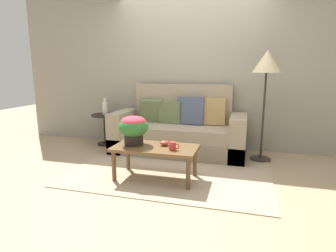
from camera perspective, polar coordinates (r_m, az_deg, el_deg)
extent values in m
plane|color=tan|center=(3.78, 0.78, -9.04)|extent=(14.00, 14.00, 0.00)
cube|color=gray|center=(4.83, 4.93, 11.82)|extent=(6.40, 0.12, 2.71)
cube|color=tan|center=(3.74, 0.63, -9.17)|extent=(2.54, 1.79, 0.01)
cube|color=gray|center=(4.49, 2.01, -4.00)|extent=(2.10, 0.86, 0.25)
cube|color=gray|center=(4.42, 1.97, -1.23)|extent=(1.63, 0.77, 0.20)
cube|color=gray|center=(4.72, 3.06, 3.33)|extent=(1.63, 0.15, 0.86)
cube|color=gray|center=(4.75, -8.99, -0.81)|extent=(0.24, 0.86, 0.65)
cube|color=gray|center=(4.33, 14.14, -2.21)|extent=(0.24, 0.86, 0.65)
cube|color=#607047|center=(4.61, 0.54, 2.87)|extent=(0.37, 0.21, 0.37)
cube|color=#607047|center=(4.71, -3.38, 3.12)|extent=(0.38, 0.22, 0.39)
cube|color=tan|center=(4.50, 8.99, 2.96)|extent=(0.43, 0.19, 0.44)
cube|color=#4C5670|center=(4.53, 4.76, 3.17)|extent=(0.45, 0.25, 0.45)
cylinder|color=brown|center=(3.41, -11.04, -8.16)|extent=(0.05, 0.05, 0.38)
cylinder|color=brown|center=(3.13, 4.17, -9.80)|extent=(0.05, 0.05, 0.38)
cylinder|color=brown|center=(3.77, -8.19, -6.16)|extent=(0.05, 0.05, 0.38)
cylinder|color=brown|center=(3.52, 5.54, -7.40)|extent=(0.05, 0.05, 0.38)
cube|color=brown|center=(3.37, -2.65, -4.54)|extent=(1.02, 0.53, 0.04)
cylinder|color=black|center=(5.15, -12.61, -3.55)|extent=(0.30, 0.30, 0.03)
cylinder|color=black|center=(5.09, -12.74, -0.72)|extent=(0.06, 0.06, 0.50)
cylinder|color=black|center=(5.05, -12.87, 2.21)|extent=(0.46, 0.46, 0.03)
cylinder|color=#2D2823|center=(4.40, 18.42, -6.44)|extent=(0.30, 0.30, 0.03)
cylinder|color=#2D2823|center=(4.25, 18.96, 1.83)|extent=(0.03, 0.03, 1.25)
cone|color=beige|center=(4.20, 19.67, 12.39)|extent=(0.40, 0.40, 0.31)
cylinder|color=black|center=(3.46, -7.04, -2.64)|extent=(0.23, 0.23, 0.14)
ellipsoid|color=#337533|center=(3.43, -7.10, -0.16)|extent=(0.37, 0.37, 0.25)
ellipsoid|color=#DB384C|center=(3.42, -7.13, 0.89)|extent=(0.31, 0.31, 0.14)
cylinder|color=red|center=(3.21, 0.90, -4.13)|extent=(0.08, 0.08, 0.09)
torus|color=red|center=(3.20, 1.81, -4.19)|extent=(0.06, 0.01, 0.06)
cylinder|color=#B2382D|center=(3.40, -0.74, -3.87)|extent=(0.05, 0.05, 0.02)
ellipsoid|color=#B2382D|center=(3.39, -0.74, -3.45)|extent=(0.12, 0.12, 0.05)
cylinder|color=silver|center=(5.02, -12.82, 3.57)|extent=(0.09, 0.09, 0.22)
cylinder|color=silver|center=(5.00, -12.89, 5.21)|extent=(0.04, 0.04, 0.07)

